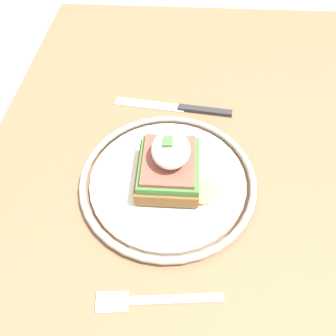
% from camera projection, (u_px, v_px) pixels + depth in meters
% --- Properties ---
extents(ground_plane, '(6.00, 6.00, 0.00)m').
position_uv_depth(ground_plane, '(186.00, 328.00, 1.04)').
color(ground_plane, '#B2ADA3').
extents(dining_table, '(1.07, 0.68, 0.76)m').
position_uv_depth(dining_table, '(202.00, 246.00, 0.54)').
color(dining_table, '#846042').
rests_on(dining_table, ground_plane).
extents(plate, '(0.25, 0.25, 0.02)m').
position_uv_depth(plate, '(168.00, 180.00, 0.46)').
color(plate, silver).
rests_on(plate, dining_table).
extents(sandwich, '(0.10, 0.11, 0.07)m').
position_uv_depth(sandwich, '(169.00, 164.00, 0.43)').
color(sandwich, brown).
rests_on(sandwich, plate).
extents(fork, '(0.03, 0.14, 0.00)m').
position_uv_depth(fork, '(152.00, 300.00, 0.36)').
color(fork, silver).
rests_on(fork, dining_table).
extents(knife, '(0.04, 0.20, 0.01)m').
position_uv_depth(knife, '(182.00, 108.00, 0.55)').
color(knife, '#2D2D2D').
rests_on(knife, dining_table).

